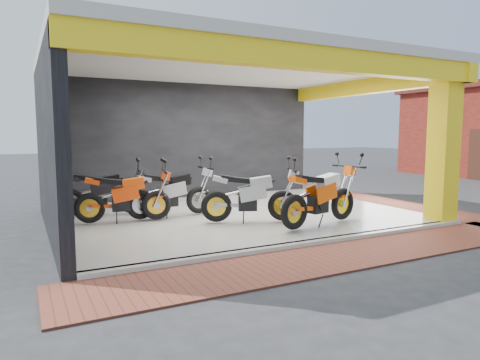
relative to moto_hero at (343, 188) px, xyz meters
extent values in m
plane|color=#2D2D30|center=(-1.64, -0.08, -0.82)|extent=(80.00, 80.00, 0.00)
cube|color=silver|center=(-1.64, 1.92, -0.77)|extent=(8.00, 6.00, 0.10)
cube|color=beige|center=(-1.64, 1.92, 2.78)|extent=(8.40, 6.40, 0.20)
cube|color=black|center=(-1.64, 5.02, 0.93)|extent=(8.20, 0.20, 3.50)
cube|color=black|center=(-5.74, 1.92, 0.93)|extent=(0.20, 6.20, 3.50)
cube|color=yellow|center=(2.11, -0.83, 0.93)|extent=(0.50, 0.50, 3.50)
cube|color=yellow|center=(-1.64, -1.08, 2.48)|extent=(8.40, 0.30, 0.40)
cube|color=yellow|center=(2.36, 1.92, 2.48)|extent=(0.30, 6.40, 0.40)
cube|color=silver|center=(-1.64, -1.10, -0.77)|extent=(8.00, 0.20, 0.10)
cube|color=brown|center=(-1.64, -1.88, -0.81)|extent=(9.00, 1.40, 0.03)
cube|color=brown|center=(3.16, 1.92, -0.81)|extent=(1.40, 7.00, 0.03)
cube|color=#3F1E14|center=(11.34, 4.42, 0.28)|extent=(0.06, 1.00, 2.20)
camera|label=1|loc=(-6.24, -7.21, 1.20)|focal=32.00mm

